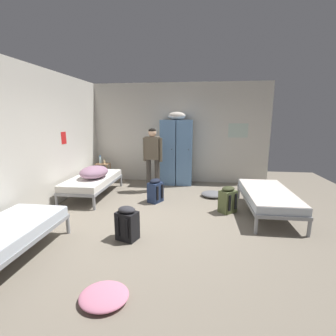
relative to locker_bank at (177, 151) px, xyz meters
The scene contains 16 objects.
ground_plane 2.79m from the locker_bank, 89.16° to the right, with size 9.25×9.25×0.00m, color gray.
room_backdrop 1.86m from the locker_bank, 136.91° to the right, with size 5.20×5.84×2.90m.
locker_bank is the anchor object (origin of this frame).
shelf_unit 2.29m from the locker_bank, behind, with size 0.38×0.30×0.57m.
bed_left_rear 2.47m from the locker_bank, 144.39° to the right, with size 0.90×1.90×0.49m.
bed_left_front 4.75m from the locker_bank, 114.46° to the right, with size 0.90×1.90×0.49m.
bed_right 2.97m from the locker_bank, 45.82° to the right, with size 0.90×1.90×0.49m.
bedding_heap 2.41m from the locker_bank, 141.03° to the right, with size 0.63×0.83×0.28m.
person_traveler 0.99m from the locker_bank, 123.58° to the right, with size 0.52×0.26×1.65m.
water_bottle 2.30m from the locker_bank, behind, with size 0.07×0.07×0.23m.
lotion_bottle 2.16m from the locker_bank, behind, with size 0.05×0.05×0.15m.
backpack_navy 1.83m from the locker_bank, 101.88° to the right, with size 0.41×0.40×0.55m.
backpack_black 3.54m from the locker_bank, 97.86° to the right, with size 0.38×0.40×0.55m.
backpack_olive 2.52m from the locker_bank, 59.21° to the right, with size 0.41×0.42×0.55m.
clothes_pile_grey 1.74m from the locker_bank, 47.60° to the right, with size 0.56×0.52×0.12m.
clothes_pile_pink 4.88m from the locker_bank, 94.16° to the right, with size 0.53×0.49×0.10m.
Camera 1 is at (0.57, -4.34, 1.93)m, focal length 26.07 mm.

